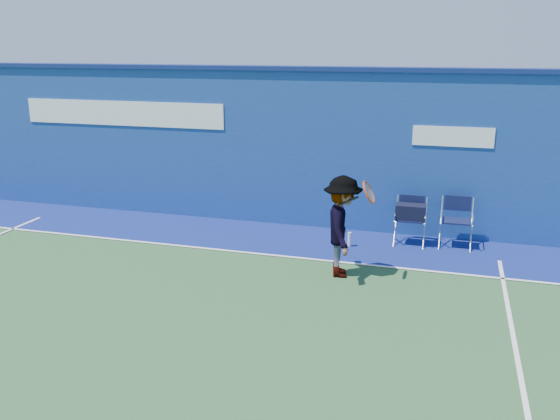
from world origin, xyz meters
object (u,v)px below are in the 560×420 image
(directors_chair_left, at_px, (410,225))
(tennis_player, at_px, (342,226))
(water_bottle, at_px, (349,240))
(directors_chair_right, at_px, (455,232))

(directors_chair_left, xyz_separation_m, tennis_player, (-0.91, -1.78, 0.43))
(water_bottle, bearing_deg, directors_chair_right, 16.19)
(directors_chair_right, bearing_deg, tennis_player, -132.14)
(directors_chair_left, height_order, water_bottle, directors_chair_left)
(tennis_player, bearing_deg, directors_chair_left, 63.08)
(water_bottle, bearing_deg, tennis_player, -85.63)
(directors_chair_left, distance_m, directors_chair_right, 0.80)
(directors_chair_right, bearing_deg, water_bottle, -163.81)
(directors_chair_right, distance_m, water_bottle, 1.88)
(directors_chair_left, bearing_deg, tennis_player, -116.92)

